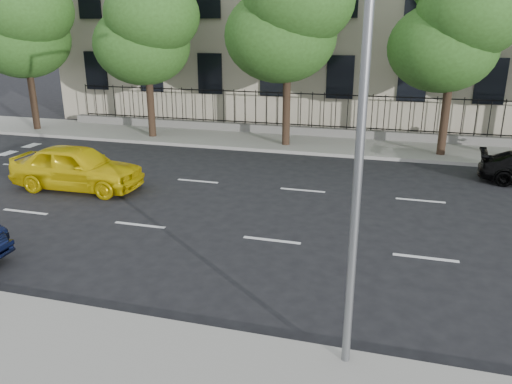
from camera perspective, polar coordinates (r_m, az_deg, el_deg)
ground at (r=11.52m, az=-1.25°, el=-10.44°), size 120.00×120.00×0.00m
far_sidewalk at (r=24.44m, az=8.42°, el=5.36°), size 60.00×4.00×0.15m
lane_markings at (r=15.71m, az=3.82°, el=-2.28°), size 49.60×4.62×0.01m
iron_fence at (r=25.97m, az=8.99°, el=7.40°), size 30.00×0.50×2.20m
street_light at (r=7.88m, az=12.71°, el=14.93°), size 0.25×3.32×8.05m
tree_a at (r=29.79m, az=-24.99°, el=18.00°), size 5.71×5.31×9.39m
tree_b at (r=25.90m, az=-12.32°, el=18.76°), size 5.53×5.12×8.97m
tree_c at (r=23.53m, az=3.91°, el=20.56°), size 5.89×5.50×9.80m
tree_d at (r=23.08m, az=22.04°, el=17.94°), size 5.34×4.94×8.84m
yellow_taxi at (r=18.77m, az=-19.78°, el=2.68°), size 4.72×1.99×1.59m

